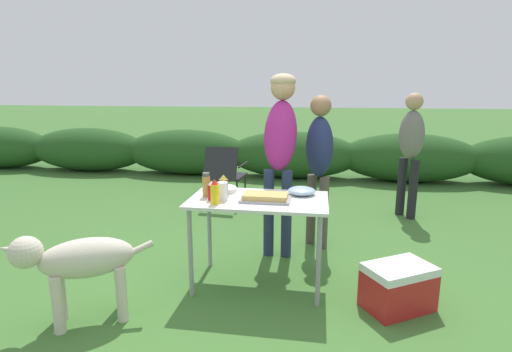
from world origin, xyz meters
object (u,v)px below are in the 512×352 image
object	(u,v)px
mixing_bowl	(302,191)
standing_person_in_navy_coat	(281,138)
food_tray	(265,197)
folding_table	(258,208)
cooler_box	(398,287)
plate_stack	(222,189)
ketchup_bottle	(211,191)
dog	(78,262)
beer_bottle	(223,186)
paper_cup_stack	(223,191)
standing_person_with_beanie	(319,156)
mustard_bottle	(215,192)
spice_jar	(206,185)
standing_person_in_dark_puffer	(411,144)
camp_chair_green_behind_table	(225,172)

from	to	relation	value
mixing_bowl	standing_person_in_navy_coat	size ratio (longest dim) A/B	0.13
food_tray	mixing_bowl	distance (m)	0.35
mixing_bowl	food_tray	bearing A→B (deg)	-139.65
folding_table	cooler_box	xyz separation A→B (m)	(1.08, -0.21, -0.49)
plate_stack	ketchup_bottle	xyz separation A→B (m)	(-0.02, -0.27, 0.06)
dog	beer_bottle	bearing A→B (deg)	-78.27
paper_cup_stack	standing_person_in_navy_coat	distance (m)	0.96
standing_person_with_beanie	plate_stack	bearing A→B (deg)	-95.02
beer_bottle	folding_table	bearing A→B (deg)	-2.21
folding_table	mustard_bottle	xyz separation A→B (m)	(-0.30, -0.20, 0.17)
cooler_box	ketchup_bottle	bearing A→B (deg)	143.74
food_tray	standing_person_with_beanie	distance (m)	1.06
mustard_bottle	cooler_box	world-z (taller)	mustard_bottle
plate_stack	dog	bearing A→B (deg)	-130.94
cooler_box	spice_jar	bearing A→B (deg)	140.28
dog	cooler_box	distance (m)	2.28
paper_cup_stack	standing_person_in_dark_puffer	bearing A→B (deg)	49.40
folding_table	paper_cup_stack	distance (m)	0.32
paper_cup_stack	mustard_bottle	size ratio (longest dim) A/B	0.75
mustard_bottle	beer_bottle	xyz separation A→B (m)	(0.02, 0.21, -0.00)
folding_table	beer_bottle	distance (m)	0.33
standing_person_in_dark_puffer	dog	xyz separation A→B (m)	(-2.70, -2.80, -0.48)
paper_cup_stack	ketchup_bottle	distance (m)	0.09
mustard_bottle	dog	xyz separation A→B (m)	(-0.82, -0.54, -0.38)
spice_jar	camp_chair_green_behind_table	world-z (taller)	spice_jar
folding_table	mustard_bottle	world-z (taller)	mustard_bottle
spice_jar	ketchup_bottle	bearing A→B (deg)	-54.66
mixing_bowl	plate_stack	bearing A→B (deg)	-179.47
mustard_bottle	beer_bottle	size ratio (longest dim) A/B	1.06
standing_person_in_dark_puffer	mustard_bottle	bearing A→B (deg)	-75.60
standing_person_with_beanie	mixing_bowl	bearing A→B (deg)	-57.93
standing_person_in_dark_puffer	dog	world-z (taller)	standing_person_in_dark_puffer
folding_table	paper_cup_stack	xyz separation A→B (m)	(-0.27, -0.09, 0.15)
standing_person_with_beanie	cooler_box	size ratio (longest dim) A/B	2.66
cooler_box	mixing_bowl	bearing A→B (deg)	120.58
plate_stack	mustard_bottle	xyz separation A→B (m)	(0.04, -0.37, 0.07)
spice_jar	cooler_box	bearing A→B (deg)	-7.96
plate_stack	paper_cup_stack	world-z (taller)	paper_cup_stack
standing_person_in_dark_puffer	dog	distance (m)	3.92
folding_table	dog	xyz separation A→B (m)	(-1.13, -0.74, -0.22)
dog	ketchup_bottle	bearing A→B (deg)	-80.21
food_tray	camp_chair_green_behind_table	world-z (taller)	camp_chair_green_behind_table
mustard_bottle	beer_bottle	world-z (taller)	mustard_bottle
folding_table	cooler_box	bearing A→B (deg)	-11.04
camp_chair_green_behind_table	standing_person_in_dark_puffer	bearing A→B (deg)	1.89
camp_chair_green_behind_table	cooler_box	size ratio (longest dim) A/B	1.44
standing_person_in_navy_coat	standing_person_with_beanie	distance (m)	0.45
food_tray	mixing_bowl	bearing A→B (deg)	40.35
standing_person_with_beanie	dog	bearing A→B (deg)	-91.70
mixing_bowl	standing_person_in_navy_coat	bearing A→B (deg)	112.79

